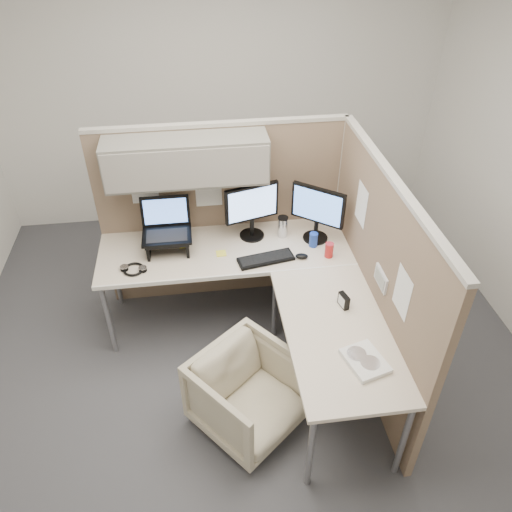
{
  "coord_description": "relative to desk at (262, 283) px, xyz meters",
  "views": [
    {
      "loc": [
        -0.29,
        -2.64,
        3.08
      ],
      "look_at": [
        0.1,
        0.25,
        0.85
      ],
      "focal_mm": 35.0,
      "sensor_mm": 36.0,
      "label": 1
    }
  ],
  "objects": [
    {
      "name": "headphones",
      "position": [
        -0.93,
        0.23,
        0.06
      ],
      "size": [
        0.2,
        0.19,
        0.03
      ],
      "rotation": [
        0.0,
        0.0,
        -0.22
      ],
      "color": "black",
      "rests_on": "desk"
    },
    {
      "name": "soda_can_green",
      "position": [
        0.55,
        0.2,
        0.1
      ],
      "size": [
        0.07,
        0.07,
        0.12
      ],
      "primitive_type": "cylinder",
      "color": "#B21E1E",
      "rests_on": "desk"
    },
    {
      "name": "laptop_station",
      "position": [
        -0.67,
        0.48,
        0.19
      ],
      "size": [
        0.38,
        0.32,
        0.39
      ],
      "color": "black",
      "rests_on": "desk"
    },
    {
      "name": "monitor_right",
      "position": [
        0.5,
        0.45,
        0.32
      ],
      "size": [
        0.37,
        0.3,
        0.47
      ],
      "rotation": [
        0.0,
        0.0,
        -0.67
      ],
      "color": "black",
      "rests_on": "desk"
    },
    {
      "name": "mouse",
      "position": [
        0.34,
        0.21,
        0.06
      ],
      "size": [
        0.11,
        0.08,
        0.04
      ],
      "primitive_type": "ellipsoid",
      "rotation": [
        0.0,
        0.0,
        -0.22
      ],
      "color": "black",
      "rests_on": "desk"
    },
    {
      "name": "partition_back",
      "position": [
        -0.34,
        0.7,
        0.41
      ],
      "size": [
        2.0,
        0.36,
        1.63
      ],
      "color": "#816954",
      "rests_on": "ground"
    },
    {
      "name": "desk_clock",
      "position": [
        0.51,
        -0.36,
        0.09
      ],
      "size": [
        0.06,
        0.1,
        0.1
      ],
      "rotation": [
        0.0,
        0.0,
        -1.31
      ],
      "color": "black",
      "rests_on": "desk"
    },
    {
      "name": "keyboard",
      "position": [
        0.06,
        0.22,
        0.05
      ],
      "size": [
        0.45,
        0.22,
        0.02
      ],
      "primitive_type": "cube",
      "rotation": [
        0.0,
        0.0,
        0.18
      ],
      "color": "black",
      "rests_on": "desk"
    },
    {
      "name": "monitor_left",
      "position": [
        0.0,
        0.55,
        0.32
      ],
      "size": [
        0.43,
        0.2,
        0.47
      ],
      "rotation": [
        0.0,
        0.0,
        0.27
      ],
      "color": "black",
      "rests_on": "desk"
    },
    {
      "name": "sticky_note_d",
      "position": [
        -0.27,
        0.35,
        0.05
      ],
      "size": [
        0.08,
        0.08,
        0.01
      ],
      "primitive_type": "cube",
      "rotation": [
        0.0,
        0.0,
        0.04
      ],
      "color": "#F7EE41",
      "rests_on": "desk"
    },
    {
      "name": "partition_right",
      "position": [
        0.78,
        -0.19,
        0.13
      ],
      "size": [
        0.07,
        2.03,
        1.63
      ],
      "color": "#816954",
      "rests_on": "ground"
    },
    {
      "name": "office_chair",
      "position": [
        -0.18,
        -0.67,
        -0.36
      ],
      "size": [
        0.87,
        0.87,
        0.66
      ],
      "primitive_type": "imported",
      "rotation": [
        0.0,
        0.0,
        0.68
      ],
      "color": "beige",
      "rests_on": "ground"
    },
    {
      "name": "ground",
      "position": [
        -0.12,
        -0.13,
        -0.69
      ],
      "size": [
        4.5,
        4.5,
        0.0
      ],
      "primitive_type": "plane",
      "color": "#3D3D43",
      "rests_on": "ground"
    },
    {
      "name": "desk",
      "position": [
        0.0,
        0.0,
        0.0
      ],
      "size": [
        2.0,
        1.98,
        0.73
      ],
      "color": "beige",
      "rests_on": "ground"
    },
    {
      "name": "paper_stack",
      "position": [
        0.51,
        -0.87,
        0.06
      ],
      "size": [
        0.28,
        0.32,
        0.03
      ],
      "rotation": [
        0.0,
        0.0,
        0.28
      ],
      "color": "white",
      "rests_on": "desk"
    },
    {
      "name": "sticky_note_c",
      "position": [
        -0.56,
        0.5,
        0.05
      ],
      "size": [
        0.09,
        0.09,
        0.01
      ],
      "primitive_type": "cube",
      "rotation": [
        0.0,
        0.0,
        0.14
      ],
      "color": "#F7EE41",
      "rests_on": "desk"
    },
    {
      "name": "travel_mug",
      "position": [
        0.25,
        0.52,
        0.13
      ],
      "size": [
        0.08,
        0.08,
        0.18
      ],
      "color": "silver",
      "rests_on": "desk"
    },
    {
      "name": "soda_can_silver",
      "position": [
        0.47,
        0.35,
        0.1
      ],
      "size": [
        0.07,
        0.07,
        0.12
      ],
      "primitive_type": "cylinder",
      "color": "#1E3FA5",
      "rests_on": "desk"
    }
  ]
}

